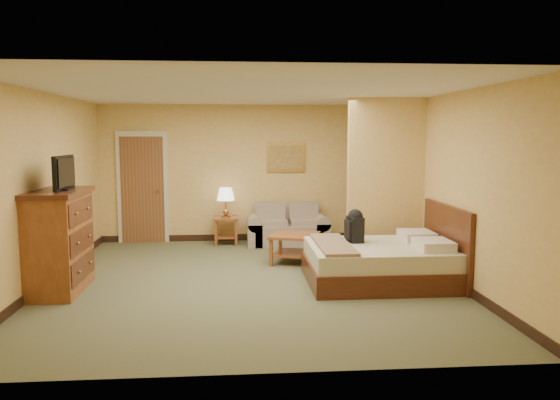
{
  "coord_description": "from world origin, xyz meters",
  "views": [
    {
      "loc": [
        -0.19,
        -7.44,
        2.02
      ],
      "look_at": [
        0.46,
        0.6,
        1.06
      ],
      "focal_mm": 35.0,
      "sensor_mm": 36.0,
      "label": 1
    }
  ],
  "objects": [
    {
      "name": "floor",
      "position": [
        0.0,
        0.0,
        0.0
      ],
      "size": [
        6.0,
        6.0,
        0.0
      ],
      "primitive_type": "plane",
      "color": "brown",
      "rests_on": "ground"
    },
    {
      "name": "ceiling",
      "position": [
        0.0,
        0.0,
        2.6
      ],
      "size": [
        6.0,
        6.0,
        0.0
      ],
      "primitive_type": "plane",
      "rotation": [
        3.14,
        0.0,
        0.0
      ],
      "color": "white",
      "rests_on": "back_wall"
    },
    {
      "name": "back_wall",
      "position": [
        0.0,
        3.0,
        1.3
      ],
      "size": [
        5.5,
        0.02,
        2.6
      ],
      "primitive_type": "cube",
      "color": "#D7AF5B",
      "rests_on": "floor"
    },
    {
      "name": "left_wall",
      "position": [
        -2.75,
        0.0,
        1.3
      ],
      "size": [
        0.02,
        6.0,
        2.6
      ],
      "primitive_type": "cube",
      "color": "#D7AF5B",
      "rests_on": "floor"
    },
    {
      "name": "right_wall",
      "position": [
        2.75,
        0.0,
        1.3
      ],
      "size": [
        0.02,
        6.0,
        2.6
      ],
      "primitive_type": "cube",
      "color": "#D7AF5B",
      "rests_on": "floor"
    },
    {
      "name": "partition",
      "position": [
        2.15,
        0.93,
        1.3
      ],
      "size": [
        1.2,
        0.15,
        2.6
      ],
      "primitive_type": "cube",
      "color": "#D7AF5B",
      "rests_on": "floor"
    },
    {
      "name": "door",
      "position": [
        -1.95,
        2.96,
        1.03
      ],
      "size": [
        0.94,
        0.16,
        2.1
      ],
      "color": "beige",
      "rests_on": "floor"
    },
    {
      "name": "baseboard",
      "position": [
        0.0,
        2.99,
        0.06
      ],
      "size": [
        5.5,
        0.02,
        0.12
      ],
      "primitive_type": "cube",
      "color": "black",
      "rests_on": "floor"
    },
    {
      "name": "loveseat",
      "position": [
        0.77,
        2.57,
        0.25
      ],
      "size": [
        1.51,
        0.7,
        0.76
      ],
      "color": "gray",
      "rests_on": "floor"
    },
    {
      "name": "side_table",
      "position": [
        -0.38,
        2.65,
        0.34
      ],
      "size": [
        0.46,
        0.46,
        0.51
      ],
      "color": "brown",
      "rests_on": "floor"
    },
    {
      "name": "table_lamp",
      "position": [
        -0.38,
        2.65,
        0.92
      ],
      "size": [
        0.33,
        0.33,
        0.55
      ],
      "color": "#A8753D",
      "rests_on": "side_table"
    },
    {
      "name": "coffee_table",
      "position": [
        0.73,
        1.05,
        0.33
      ],
      "size": [
        0.91,
        0.91,
        0.46
      ],
      "rotation": [
        0.0,
        0.0,
        -0.32
      ],
      "color": "brown",
      "rests_on": "floor"
    },
    {
      "name": "wall_picture",
      "position": [
        0.77,
        2.97,
        1.6
      ],
      "size": [
        0.73,
        0.04,
        0.57
      ],
      "color": "#B78E3F",
      "rests_on": "back_wall"
    },
    {
      "name": "dresser",
      "position": [
        -2.48,
        -0.32,
        0.67
      ],
      "size": [
        0.65,
        1.24,
        1.33
      ],
      "color": "brown",
      "rests_on": "floor"
    },
    {
      "name": "tv",
      "position": [
        -2.38,
        -0.32,
        1.53
      ],
      "size": [
        0.18,
        0.72,
        0.44
      ],
      "rotation": [
        0.0,
        0.0,
        -0.01
      ],
      "color": "black",
      "rests_on": "dresser"
    },
    {
      "name": "bed",
      "position": [
        1.82,
        -0.21,
        0.29
      ],
      "size": [
        1.96,
        1.65,
        1.07
      ],
      "color": "#431D0F",
      "rests_on": "floor"
    },
    {
      "name": "backpack",
      "position": [
        1.48,
        0.03,
        0.77
      ],
      "size": [
        0.22,
        0.29,
        0.47
      ],
      "rotation": [
        0.0,
        0.0,
        0.15
      ],
      "color": "black",
      "rests_on": "bed"
    }
  ]
}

